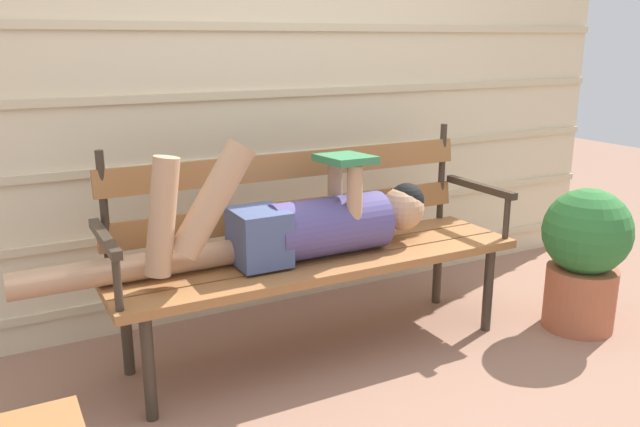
# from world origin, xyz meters

# --- Properties ---
(ground_plane) EXTENTS (12.00, 12.00, 0.00)m
(ground_plane) POSITION_xyz_m (0.00, 0.00, 0.00)
(ground_plane) COLOR #936B56
(house_siding) EXTENTS (4.26, 0.08, 2.41)m
(house_siding) POSITION_xyz_m (0.00, 0.73, 1.20)
(house_siding) COLOR beige
(house_siding) RESTS_ON ground
(park_bench) EXTENTS (1.75, 0.49, 0.90)m
(park_bench) POSITION_xyz_m (0.00, 0.19, 0.48)
(park_bench) COLOR #9E6638
(park_bench) RESTS_ON ground
(reclining_person) EXTENTS (1.68, 0.25, 0.52)m
(reclining_person) POSITION_xyz_m (-0.11, 0.12, 0.58)
(reclining_person) COLOR #514784
(potted_plant) EXTENTS (0.39, 0.39, 0.66)m
(potted_plant) POSITION_xyz_m (1.17, -0.24, 0.36)
(potted_plant) COLOR #AD5B3D
(potted_plant) RESTS_ON ground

